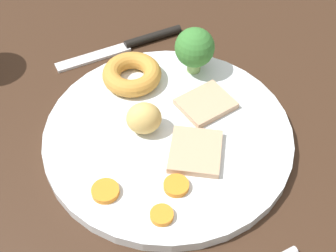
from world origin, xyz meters
The scene contains 11 objects.
dining_table centered at (0.00, 0.00, 1.80)cm, with size 120.00×84.00×3.60cm, color #382316.
dinner_plate centered at (-3.05, -0.67, 4.30)cm, with size 28.80×28.80×1.40cm, color white.
meat_slice_main centered at (-1.15, -6.49, 5.40)cm, with size 6.10×5.11×0.80cm, color tan.
meat_slice_under centered at (-7.19, -2.15, 5.40)cm, with size 6.25×5.61×0.80cm, color tan.
yorkshire_pudding centered at (6.61, -0.30, 6.10)cm, with size 7.43×7.43×2.21cm, color #C68938.
roast_potato_left centered at (-1.60, 1.66, 6.90)cm, with size 4.04×3.47×3.80cm, color #D8B260.
carrot_coin_front centered at (-8.06, 8.64, 5.32)cm, with size 2.92×2.92×0.65cm, color orange.
carrot_coin_back centered at (-13.02, 4.43, 5.31)cm, with size 2.38×2.38×0.63cm, color orange.
carrot_coin_side centered at (-10.42, 1.66, 5.32)cm, with size 2.70×2.70×0.65cm, color orange.
broccoli_floret centered at (5.27, -7.98, 8.60)cm, with size 5.02×5.02×6.23cm.
knife centered at (14.52, -2.86, 4.05)cm, with size 2.10×18.54×1.20cm.
Camera 1 is at (-35.96, 13.92, 47.15)cm, focal length 51.47 mm.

